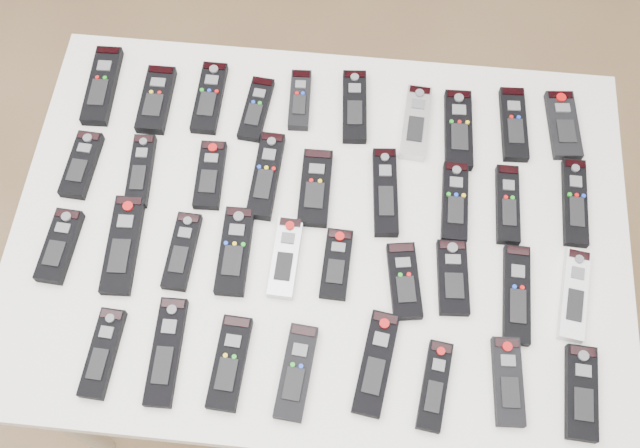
# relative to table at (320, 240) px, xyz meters

# --- Properties ---
(ground) EXTENTS (4.00, 4.00, 0.00)m
(ground) POSITION_rel_table_xyz_m (-0.13, 0.08, -0.72)
(ground) COLOR brown
(ground) RESTS_ON ground
(table) EXTENTS (1.25, 0.88, 0.78)m
(table) POSITION_rel_table_xyz_m (0.00, 0.00, 0.00)
(table) COLOR white
(table) RESTS_ON ground
(remote_0) EXTENTS (0.06, 0.20, 0.02)m
(remote_0) POSITION_rel_table_xyz_m (-0.52, 0.29, 0.07)
(remote_0) COLOR black
(remote_0) RESTS_ON table
(remote_1) EXTENTS (0.06, 0.17, 0.02)m
(remote_1) POSITION_rel_table_xyz_m (-0.39, 0.27, 0.07)
(remote_1) COLOR black
(remote_1) RESTS_ON table
(remote_2) EXTENTS (0.06, 0.18, 0.02)m
(remote_2) POSITION_rel_table_xyz_m (-0.27, 0.29, 0.07)
(remote_2) COLOR black
(remote_2) RESTS_ON table
(remote_3) EXTENTS (0.06, 0.16, 0.02)m
(remote_3) POSITION_rel_table_xyz_m (-0.17, 0.27, 0.07)
(remote_3) COLOR black
(remote_3) RESTS_ON table
(remote_4) EXTENTS (0.05, 0.15, 0.02)m
(remote_4) POSITION_rel_table_xyz_m (-0.07, 0.30, 0.07)
(remote_4) COLOR black
(remote_4) RESTS_ON table
(remote_5) EXTENTS (0.07, 0.18, 0.02)m
(remote_5) POSITION_rel_table_xyz_m (0.05, 0.29, 0.07)
(remote_5) COLOR black
(remote_5) RESTS_ON table
(remote_6) EXTENTS (0.06, 0.18, 0.02)m
(remote_6) POSITION_rel_table_xyz_m (0.18, 0.27, 0.07)
(remote_6) COLOR #B7B7BC
(remote_6) RESTS_ON table
(remote_7) EXTENTS (0.06, 0.19, 0.02)m
(remote_7) POSITION_rel_table_xyz_m (0.27, 0.26, 0.07)
(remote_7) COLOR black
(remote_7) RESTS_ON table
(remote_8) EXTENTS (0.06, 0.18, 0.02)m
(remote_8) POSITION_rel_table_xyz_m (0.39, 0.28, 0.07)
(remote_8) COLOR black
(remote_8) RESTS_ON table
(remote_9) EXTENTS (0.07, 0.17, 0.02)m
(remote_9) POSITION_rel_table_xyz_m (0.50, 0.29, 0.07)
(remote_9) COLOR black
(remote_9) RESTS_ON table
(remote_10) EXTENTS (0.06, 0.15, 0.02)m
(remote_10) POSITION_rel_table_xyz_m (-0.51, 0.09, 0.07)
(remote_10) COLOR black
(remote_10) RESTS_ON table
(remote_11) EXTENTS (0.06, 0.17, 0.02)m
(remote_11) POSITION_rel_table_xyz_m (-0.39, 0.09, 0.07)
(remote_11) COLOR black
(remote_11) RESTS_ON table
(remote_12) EXTENTS (0.06, 0.16, 0.02)m
(remote_12) POSITION_rel_table_xyz_m (-0.24, 0.09, 0.07)
(remote_12) COLOR black
(remote_12) RESTS_ON table
(remote_13) EXTENTS (0.06, 0.20, 0.02)m
(remote_13) POSITION_rel_table_xyz_m (-0.12, 0.10, 0.07)
(remote_13) COLOR black
(remote_13) RESTS_ON table
(remote_14) EXTENTS (0.06, 0.17, 0.02)m
(remote_14) POSITION_rel_table_xyz_m (-0.02, 0.09, 0.07)
(remote_14) COLOR black
(remote_14) RESTS_ON table
(remote_15) EXTENTS (0.06, 0.20, 0.02)m
(remote_15) POSITION_rel_table_xyz_m (0.13, 0.09, 0.07)
(remote_15) COLOR black
(remote_15) RESTS_ON table
(remote_16) EXTENTS (0.05, 0.18, 0.02)m
(remote_16) POSITION_rel_table_xyz_m (0.27, 0.08, 0.07)
(remote_16) COLOR black
(remote_16) RESTS_ON table
(remote_17) EXTENTS (0.05, 0.17, 0.02)m
(remote_17) POSITION_rel_table_xyz_m (0.38, 0.09, 0.07)
(remote_17) COLOR black
(remote_17) RESTS_ON table
(remote_18) EXTENTS (0.05, 0.20, 0.02)m
(remote_18) POSITION_rel_table_xyz_m (0.52, 0.11, 0.07)
(remote_18) COLOR black
(remote_18) RESTS_ON table
(remote_19) EXTENTS (0.06, 0.16, 0.02)m
(remote_19) POSITION_rel_table_xyz_m (-0.51, -0.10, 0.07)
(remote_19) COLOR black
(remote_19) RESTS_ON table
(remote_20) EXTENTS (0.07, 0.21, 0.02)m
(remote_20) POSITION_rel_table_xyz_m (-0.39, -0.08, 0.07)
(remote_20) COLOR black
(remote_20) RESTS_ON table
(remote_21) EXTENTS (0.05, 0.16, 0.02)m
(remote_21) POSITION_rel_table_xyz_m (-0.27, -0.08, 0.07)
(remote_21) COLOR black
(remote_21) RESTS_ON table
(remote_22) EXTENTS (0.06, 0.18, 0.02)m
(remote_22) POSITION_rel_table_xyz_m (-0.16, -0.07, 0.07)
(remote_22) COLOR black
(remote_22) RESTS_ON table
(remote_23) EXTENTS (0.05, 0.17, 0.02)m
(remote_23) POSITION_rel_table_xyz_m (-0.06, -0.07, 0.07)
(remote_23) COLOR #B7B7BC
(remote_23) RESTS_ON table
(remote_24) EXTENTS (0.06, 0.15, 0.02)m
(remote_24) POSITION_rel_table_xyz_m (0.04, -0.08, 0.07)
(remote_24) COLOR black
(remote_24) RESTS_ON table
(remote_25) EXTENTS (0.08, 0.16, 0.02)m
(remote_25) POSITION_rel_table_xyz_m (0.17, -0.10, 0.07)
(remote_25) COLOR black
(remote_25) RESTS_ON table
(remote_26) EXTENTS (0.07, 0.16, 0.02)m
(remote_26) POSITION_rel_table_xyz_m (0.27, -0.08, 0.07)
(remote_26) COLOR black
(remote_26) RESTS_ON table
(remote_27) EXTENTS (0.05, 0.20, 0.02)m
(remote_27) POSITION_rel_table_xyz_m (0.39, -0.11, 0.07)
(remote_27) COLOR black
(remote_27) RESTS_ON table
(remote_28) EXTENTS (0.07, 0.19, 0.02)m
(remote_28) POSITION_rel_table_xyz_m (0.50, -0.10, 0.07)
(remote_28) COLOR silver
(remote_28) RESTS_ON table
(remote_29) EXTENTS (0.06, 0.17, 0.02)m
(remote_29) POSITION_rel_table_xyz_m (-0.38, -0.30, 0.07)
(remote_29) COLOR black
(remote_29) RESTS_ON table
(remote_30) EXTENTS (0.06, 0.21, 0.02)m
(remote_30) POSITION_rel_table_xyz_m (-0.26, -0.29, 0.07)
(remote_30) COLOR black
(remote_30) RESTS_ON table
(remote_31) EXTENTS (0.06, 0.18, 0.02)m
(remote_31) POSITION_rel_table_xyz_m (-0.14, -0.30, 0.07)
(remote_31) COLOR black
(remote_31) RESTS_ON table
(remote_32) EXTENTS (0.07, 0.18, 0.02)m
(remote_32) POSITION_rel_table_xyz_m (-0.01, -0.30, 0.07)
(remote_32) COLOR black
(remote_32) RESTS_ON table
(remote_33) EXTENTS (0.08, 0.20, 0.02)m
(remote_33) POSITION_rel_table_xyz_m (0.13, -0.27, 0.07)
(remote_33) COLOR black
(remote_33) RESTS_ON table
(remote_34) EXTENTS (0.06, 0.17, 0.02)m
(remote_34) POSITION_rel_table_xyz_m (0.24, -0.30, 0.07)
(remote_34) COLOR black
(remote_34) RESTS_ON table
(remote_35) EXTENTS (0.06, 0.16, 0.02)m
(remote_35) POSITION_rel_table_xyz_m (0.37, -0.28, 0.07)
(remote_35) COLOR black
(remote_35) RESTS_ON table
(remote_36) EXTENTS (0.06, 0.17, 0.02)m
(remote_36) POSITION_rel_table_xyz_m (0.51, -0.29, 0.07)
(remote_36) COLOR black
(remote_36) RESTS_ON table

